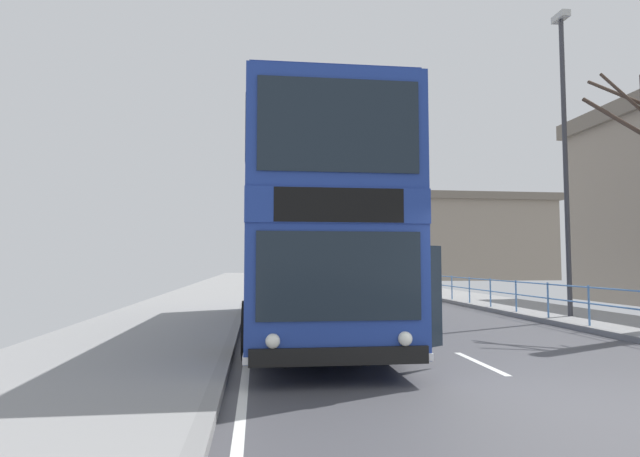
% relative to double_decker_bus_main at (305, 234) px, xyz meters
% --- Properties ---
extents(ground, '(15.80, 140.00, 0.20)m').
position_rel_double_decker_bus_main_xyz_m(ground, '(1.91, -6.49, -2.35)').
color(ground, '#45454A').
extents(double_decker_bus_main, '(3.30, 10.96, 4.57)m').
position_rel_double_decker_bus_main_xyz_m(double_decker_bus_main, '(0.00, 0.00, 0.00)').
color(double_decker_bus_main, navy).
rests_on(double_decker_bus_main, ground).
extents(background_bus_far_lane, '(2.69, 9.37, 3.16)m').
position_rel_double_decker_bus_main_xyz_m(background_bus_far_lane, '(5.65, 16.13, -0.67)').
color(background_bus_far_lane, white).
rests_on(background_bus_far_lane, ground).
extents(pedestrian_railing_far_kerb, '(0.05, 27.01, 1.00)m').
position_rel_double_decker_bus_main_xyz_m(pedestrian_railing_far_kerb, '(7.08, 7.66, -1.58)').
color(pedestrian_railing_far_kerb, '#598CC6').
rests_on(pedestrian_railing_far_kerb, ground).
extents(street_lamp_far_side, '(0.28, 0.60, 9.15)m').
position_rel_double_decker_bus_main_xyz_m(street_lamp_far_side, '(7.98, 1.72, 2.95)').
color(street_lamp_far_side, '#38383D').
rests_on(street_lamp_far_side, ground).
extents(bare_tree_far_00, '(1.36, 2.59, 5.61)m').
position_rel_double_decker_bus_main_xyz_m(bare_tree_far_00, '(8.48, 24.84, 0.31)').
color(bare_tree_far_00, '#423328').
rests_on(bare_tree_far_00, ground).
extents(background_building_01, '(14.37, 18.13, 8.32)m').
position_rel_double_decker_bus_main_xyz_m(background_building_01, '(20.49, 41.29, 1.80)').
color(background_building_01, gray).
rests_on(background_building_01, ground).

